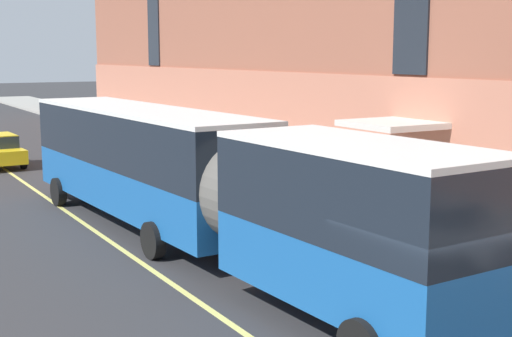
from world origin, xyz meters
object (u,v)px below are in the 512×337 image
object	(u,v)px
city_bus	(193,174)
parked_car_white_0	(300,182)
parked_car_silver_4	(192,154)
parked_car_champagne_3	(132,137)

from	to	relation	value
city_bus	parked_car_white_0	world-z (taller)	city_bus
city_bus	parked_car_white_0	bearing A→B (deg)	32.18
city_bus	parked_car_silver_4	bearing A→B (deg)	65.03
parked_car_silver_4	city_bus	bearing A→B (deg)	-114.97
parked_car_champagne_3	city_bus	bearing A→B (deg)	-105.93
parked_car_white_0	parked_car_champagne_3	bearing A→B (deg)	90.64
parked_car_silver_4	parked_car_white_0	bearing A→B (deg)	-88.63
city_bus	parked_car_silver_4	xyz separation A→B (m)	(5.79, 12.42, -1.35)
parked_car_white_0	parked_car_silver_4	world-z (taller)	same
parked_car_white_0	city_bus	bearing A→B (deg)	-147.82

